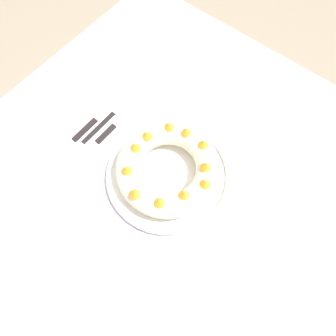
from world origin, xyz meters
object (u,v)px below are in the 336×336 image
object	(u,v)px
serving_knife	(95,120)
serving_dish	(168,175)
fork	(108,119)
bundt_cake	(168,168)
cake_knife	(114,126)

from	to	relation	value
serving_knife	serving_dish	bearing A→B (deg)	-3.46
serving_dish	fork	distance (m)	0.27
bundt_cake	cake_knife	bearing A→B (deg)	173.79
serving_dish	cake_knife	size ratio (longest dim) A/B	2.05
fork	serving_knife	bearing A→B (deg)	-129.46
serving_dish	bundt_cake	distance (m)	0.05
serving_dish	fork	size ratio (longest dim) A/B	1.86
fork	bundt_cake	bearing A→B (deg)	-3.77
bundt_cake	cake_knife	world-z (taller)	bundt_cake
serving_dish	cake_knife	xyz separation A→B (m)	(-0.23, 0.03, -0.01)
bundt_cake	serving_knife	xyz separation A→B (m)	(-0.29, 0.00, -0.06)
serving_knife	cake_knife	world-z (taller)	same
serving_dish	bundt_cake	size ratio (longest dim) A/B	1.23
serving_dish	bundt_cake	bearing A→B (deg)	28.61
serving_knife	cake_knife	bearing A→B (deg)	16.77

